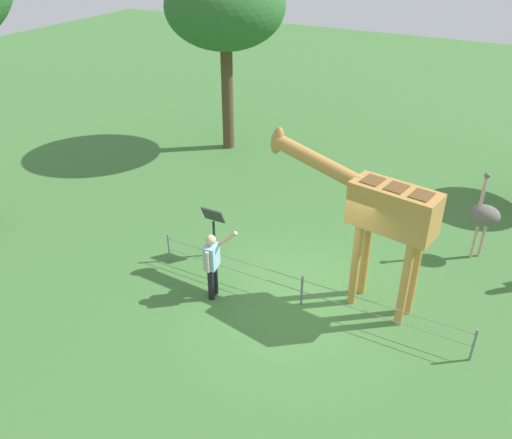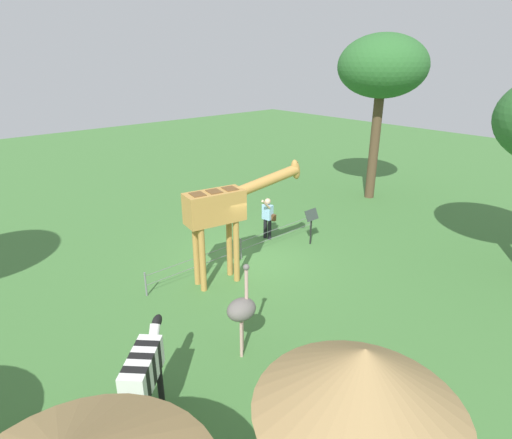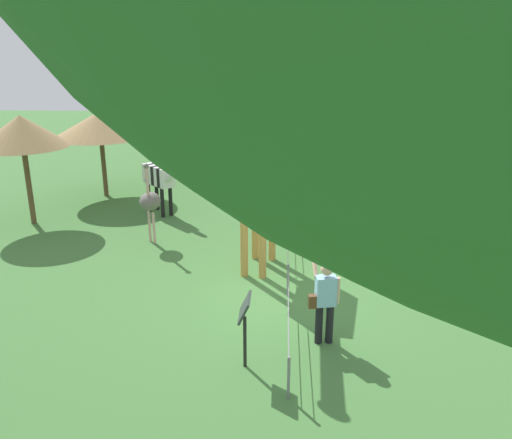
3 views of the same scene
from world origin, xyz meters
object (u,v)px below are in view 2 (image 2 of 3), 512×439
at_px(zebra, 144,371).
at_px(shade_hut_far, 362,381).
at_px(giraffe, 225,209).
at_px(tree_northeast, 382,68).
at_px(ostrich, 242,310).
at_px(visitor, 268,216).
at_px(info_sign, 311,220).

relative_size(zebra, shade_hut_far, 0.51).
height_order(zebra, shade_hut_far, shade_hut_far).
xyz_separation_m(giraffe, tree_northeast, (10.09, 1.75, 3.62)).
distance_m(ostrich, tree_northeast, 13.66).
distance_m(giraffe, ostrich, 3.64).
relative_size(visitor, info_sign, 1.28).
xyz_separation_m(visitor, info_sign, (0.85, -1.38, 0.05)).
bearing_deg(visitor, shade_hut_far, -126.95).
distance_m(visitor, ostrich, 6.53).
xyz_separation_m(ostrich, tree_northeast, (11.93, 4.69, 4.73)).
bearing_deg(zebra, ostrich, 7.00).
xyz_separation_m(visitor, shade_hut_far, (-6.26, -8.33, 1.88)).
bearing_deg(tree_northeast, shade_hut_far, -146.98).
bearing_deg(info_sign, shade_hut_far, -135.67).
height_order(zebra, tree_northeast, tree_northeast).
xyz_separation_m(tree_northeast, info_sign, (-6.23, -1.72, -4.95)).
relative_size(zebra, tree_northeast, 0.23).
distance_m(shade_hut_far, info_sign, 10.11).
xyz_separation_m(visitor, ostrich, (-4.86, -4.35, 0.27)).
distance_m(zebra, shade_hut_far, 4.16).
height_order(giraffe, tree_northeast, tree_northeast).
bearing_deg(ostrich, tree_northeast, 21.46).
relative_size(ostrich, tree_northeast, 0.31).
bearing_deg(zebra, shade_hut_far, -73.09).
bearing_deg(shade_hut_far, tree_northeast, 33.02).
bearing_deg(ostrich, shade_hut_far, -109.49).
relative_size(shade_hut_far, info_sign, 2.47).
relative_size(giraffe, tree_northeast, 0.53).
distance_m(visitor, zebra, 8.73).
bearing_deg(info_sign, tree_northeast, 15.45).
bearing_deg(giraffe, tree_northeast, 9.84).
relative_size(shade_hut_far, tree_northeast, 0.44).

